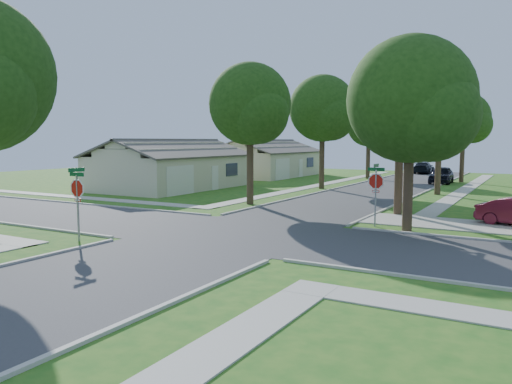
{
  "coord_description": "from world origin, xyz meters",
  "views": [
    {
      "loc": [
        11.38,
        -18.4,
        4.06
      ],
      "look_at": [
        -0.44,
        2.3,
        1.6
      ],
      "focal_mm": 35.0,
      "sensor_mm": 36.0,
      "label": 1
    }
  ],
  "objects_px": {
    "tree_e_mid": "(441,111)",
    "house_nw_near": "(172,171)",
    "tree_e_near": "(402,111)",
    "tree_w_far": "(369,127)",
    "car_curb_west": "(424,168)",
    "stop_sign_ne": "(376,184)",
    "tree_e_far": "(464,121)",
    "car_curb_east": "(441,175)",
    "tree_ne_corner": "(412,106)",
    "stop_sign_sw": "(77,191)",
    "tree_w_near": "(251,108)",
    "house_nw_far": "(267,163)",
    "tree_w_mid": "(323,112)"
  },
  "relations": [
    {
      "from": "stop_sign_ne",
      "to": "tree_w_near",
      "type": "relative_size",
      "value": 0.33
    },
    {
      "from": "tree_w_near",
      "to": "car_curb_west",
      "type": "bearing_deg",
      "value": 84.63
    },
    {
      "from": "stop_sign_sw",
      "to": "tree_w_near",
      "type": "height_order",
      "value": "tree_w_near"
    },
    {
      "from": "tree_e_near",
      "to": "car_curb_west",
      "type": "relative_size",
      "value": 1.67
    },
    {
      "from": "tree_e_mid",
      "to": "tree_w_far",
      "type": "xyz_separation_m",
      "value": [
        -9.41,
        13.0,
        -0.75
      ]
    },
    {
      "from": "tree_e_near",
      "to": "tree_w_far",
      "type": "bearing_deg",
      "value": 110.61
    },
    {
      "from": "tree_w_mid",
      "to": "house_nw_near",
      "type": "xyz_separation_m",
      "value": [
        -11.35,
        -6.01,
        -4.97
      ]
    },
    {
      "from": "tree_e_far",
      "to": "tree_w_far",
      "type": "bearing_deg",
      "value": -180.0
    },
    {
      "from": "tree_w_near",
      "to": "house_nw_near",
      "type": "xyz_separation_m",
      "value": [
        -11.35,
        5.99,
        -4.6
      ]
    },
    {
      "from": "tree_e_near",
      "to": "tree_w_mid",
      "type": "xyz_separation_m",
      "value": [
        -9.39,
        12.0,
        0.85
      ]
    },
    {
      "from": "tree_w_far",
      "to": "car_curb_west",
      "type": "bearing_deg",
      "value": 73.48
    },
    {
      "from": "tree_e_mid",
      "to": "car_curb_east",
      "type": "relative_size",
      "value": 1.92
    },
    {
      "from": "tree_w_near",
      "to": "tree_w_far",
      "type": "height_order",
      "value": "tree_w_near"
    },
    {
      "from": "tree_e_mid",
      "to": "tree_ne_corner",
      "type": "relative_size",
      "value": 1.06
    },
    {
      "from": "tree_e_near",
      "to": "car_curb_west",
      "type": "bearing_deg",
      "value": 99.23
    },
    {
      "from": "car_curb_east",
      "to": "car_curb_west",
      "type": "xyz_separation_m",
      "value": [
        -4.4,
        13.89,
        -0.1
      ]
    },
    {
      "from": "tree_ne_corner",
      "to": "car_curb_west",
      "type": "relative_size",
      "value": 1.75
    },
    {
      "from": "tree_e_far",
      "to": "car_curb_west",
      "type": "xyz_separation_m",
      "value": [
        -5.95,
        11.63,
        -5.26
      ]
    },
    {
      "from": "stop_sign_sw",
      "to": "car_curb_east",
      "type": "xyz_separation_m",
      "value": [
        7.9,
        36.45,
        -1.21
      ]
    },
    {
      "from": "house_nw_far",
      "to": "tree_w_far",
      "type": "bearing_deg",
      "value": 10.05
    },
    {
      "from": "stop_sign_sw",
      "to": "house_nw_far",
      "type": "height_order",
      "value": "house_nw_far"
    },
    {
      "from": "car_curb_east",
      "to": "car_curb_west",
      "type": "distance_m",
      "value": 14.57
    },
    {
      "from": "tree_e_mid",
      "to": "house_nw_near",
      "type": "distance_m",
      "value": 22.12
    },
    {
      "from": "stop_sign_ne",
      "to": "house_nw_near",
      "type": "bearing_deg",
      "value": 153.54
    },
    {
      "from": "tree_ne_corner",
      "to": "tree_w_far",
      "type": "bearing_deg",
      "value": 110.28
    },
    {
      "from": "tree_w_near",
      "to": "tree_ne_corner",
      "type": "xyz_separation_m",
      "value": [
        11.0,
        -4.8,
        -0.52
      ]
    },
    {
      "from": "tree_w_far",
      "to": "tree_w_mid",
      "type": "bearing_deg",
      "value": -89.95
    },
    {
      "from": "tree_w_near",
      "to": "tree_w_far",
      "type": "distance_m",
      "value": 25.01
    },
    {
      "from": "stop_sign_sw",
      "to": "house_nw_far",
      "type": "bearing_deg",
      "value": 107.1
    },
    {
      "from": "stop_sign_ne",
      "to": "tree_e_near",
      "type": "bearing_deg",
      "value": 89.32
    },
    {
      "from": "tree_ne_corner",
      "to": "stop_sign_ne",
      "type": "bearing_deg",
      "value": 163.45
    },
    {
      "from": "stop_sign_ne",
      "to": "house_nw_near",
      "type": "distance_m",
      "value": 23.12
    },
    {
      "from": "tree_e_far",
      "to": "car_curb_east",
      "type": "distance_m",
      "value": 5.84
    },
    {
      "from": "tree_e_mid",
      "to": "tree_e_far",
      "type": "height_order",
      "value": "tree_e_mid"
    },
    {
      "from": "house_nw_near",
      "to": "house_nw_far",
      "type": "bearing_deg",
      "value": 90.0
    },
    {
      "from": "stop_sign_ne",
      "to": "tree_e_mid",
      "type": "bearing_deg",
      "value": 89.8
    },
    {
      "from": "tree_w_far",
      "to": "house_nw_far",
      "type": "relative_size",
      "value": 0.59
    },
    {
      "from": "tree_w_near",
      "to": "house_nw_far",
      "type": "distance_m",
      "value": 26.05
    },
    {
      "from": "tree_e_mid",
      "to": "tree_e_far",
      "type": "xyz_separation_m",
      "value": [
        -0.0,
        13.0,
        -0.27
      ]
    },
    {
      "from": "tree_w_mid",
      "to": "tree_w_far",
      "type": "distance_m",
      "value": 13.04
    },
    {
      "from": "tree_e_near",
      "to": "car_curb_east",
      "type": "xyz_separation_m",
      "value": [
        -1.55,
        22.74,
        -4.82
      ]
    },
    {
      "from": "tree_e_mid",
      "to": "tree_e_near",
      "type": "bearing_deg",
      "value": -90.03
    },
    {
      "from": "house_nw_near",
      "to": "tree_w_mid",
      "type": "bearing_deg",
      "value": 27.9
    },
    {
      "from": "stop_sign_sw",
      "to": "tree_w_far",
      "type": "bearing_deg",
      "value": 89.93
    },
    {
      "from": "tree_e_far",
      "to": "tree_ne_corner",
      "type": "height_order",
      "value": "tree_e_far"
    },
    {
      "from": "stop_sign_sw",
      "to": "tree_e_near",
      "type": "xyz_separation_m",
      "value": [
        9.45,
        13.71,
        3.61
      ]
    },
    {
      "from": "car_curb_east",
      "to": "tree_w_mid",
      "type": "bearing_deg",
      "value": -128.08
    },
    {
      "from": "tree_w_near",
      "to": "stop_sign_sw",
      "type": "bearing_deg",
      "value": -90.23
    },
    {
      "from": "tree_e_near",
      "to": "tree_e_far",
      "type": "bearing_deg",
      "value": 90.0
    },
    {
      "from": "stop_sign_ne",
      "to": "tree_e_mid",
      "type": "relative_size",
      "value": 0.32
    }
  ]
}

